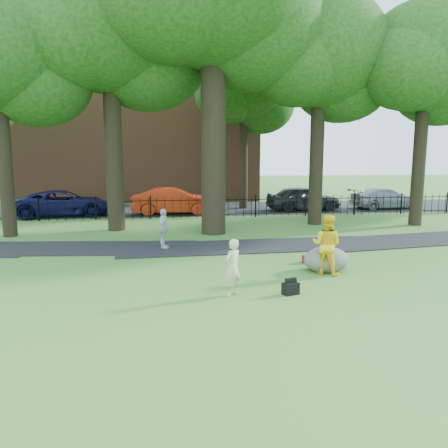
{
  "coord_description": "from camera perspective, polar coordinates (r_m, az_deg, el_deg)",
  "views": [
    {
      "loc": [
        -2.16,
        -12.59,
        3.59
      ],
      "look_at": [
        -0.19,
        2.0,
        1.23
      ],
      "focal_mm": 35.0,
      "sensor_mm": 36.0,
      "label": 1
    }
  ],
  "objects": [
    {
      "name": "pedestrian",
      "position": [
        16.83,
        -7.91,
        -0.62
      ],
      "size": [
        0.56,
        0.97,
        1.54
      ],
      "primitive_type": "imported",
      "rotation": [
        0.0,
        0.0,
        1.35
      ],
      "color": "silver",
      "rests_on": "ground"
    },
    {
      "name": "red_sedan",
      "position": [
        26.36,
        -6.62,
        2.99
      ],
      "size": [
        4.93,
        1.72,
        1.62
      ],
      "primitive_type": "imported",
      "rotation": [
        0.0,
        0.0,
        1.57
      ],
      "color": "red",
      "rests_on": "ground"
    },
    {
      "name": "navy_van",
      "position": [
        27.11,
        -20.15,
        2.55
      ],
      "size": [
        5.73,
        3.19,
        1.52
      ],
      "primitive_type": "imported",
      "rotation": [
        0.0,
        0.0,
        1.7
      ],
      "color": "#0C0E3C",
      "rests_on": "ground"
    },
    {
      "name": "ground",
      "position": [
        13.27,
        2.0,
        -6.61
      ],
      "size": [
        120.0,
        120.0,
        0.0
      ],
      "primitive_type": "plane",
      "color": "#386E26",
      "rests_on": "ground"
    },
    {
      "name": "brick_building",
      "position": [
        36.71,
        -10.81,
        12.71
      ],
      "size": [
        18.0,
        8.0,
        12.0
      ],
      "primitive_type": "cube",
      "color": "brown",
      "rests_on": "ground"
    },
    {
      "name": "man",
      "position": [
        13.46,
        13.25,
        -2.63
      ],
      "size": [
        1.12,
        1.08,
        1.82
      ],
      "primitive_type": "imported",
      "rotation": [
        0.0,
        0.0,
        2.49
      ],
      "color": "yellow",
      "rests_on": "ground"
    },
    {
      "name": "red_bag",
      "position": [
        14.9,
        10.9,
        -4.52
      ],
      "size": [
        0.38,
        0.26,
        0.25
      ],
      "primitive_type": "cube",
      "rotation": [
        0.0,
        0.0,
        -0.08
      ],
      "color": "maroon",
      "rests_on": "ground"
    },
    {
      "name": "boulder",
      "position": [
        13.92,
        13.2,
        -4.34
      ],
      "size": [
        1.71,
        1.53,
        0.82
      ],
      "primitive_type": "ellipsoid",
      "rotation": [
        0.0,
        0.0,
        0.4
      ],
      "color": "slate",
      "rests_on": "ground"
    },
    {
      "name": "street",
      "position": [
        28.89,
        -3.34,
        1.95
      ],
      "size": [
        80.0,
        7.0,
        0.02
      ],
      "primitive_type": "cube",
      "color": "black",
      "rests_on": "ground"
    },
    {
      "name": "grey_car",
      "position": [
        28.53,
        10.31,
        3.33
      ],
      "size": [
        4.7,
        2.01,
        1.58
      ],
      "primitive_type": "imported",
      "rotation": [
        0.0,
        0.0,
        1.6
      ],
      "color": "black",
      "rests_on": "ground"
    },
    {
      "name": "woman",
      "position": [
        11.19,
        1.12,
        -5.68
      ],
      "size": [
        0.64,
        0.6,
        1.47
      ],
      "primitive_type": "imported",
      "rotation": [
        0.0,
        0.0,
        3.78
      ],
      "color": "beige",
      "rests_on": "ground"
    },
    {
      "name": "silver_car",
      "position": [
        30.94,
        20.32,
        3.15
      ],
      "size": [
        4.82,
        2.2,
        1.37
      ],
      "primitive_type": "imported",
      "rotation": [
        0.0,
        0.0,
        1.63
      ],
      "color": "gray",
      "rests_on": "ground"
    },
    {
      "name": "footpath",
      "position": [
        17.17,
        3.11,
        -2.98
      ],
      "size": [
        36.07,
        3.85,
        0.03
      ],
      "primitive_type": "cube",
      "rotation": [
        0.0,
        0.0,
        0.03
      ],
      "color": "black",
      "rests_on": "ground"
    },
    {
      "name": "backpack",
      "position": [
        11.54,
        8.68,
        -8.33
      ],
      "size": [
        0.47,
        0.38,
        0.31
      ],
      "primitive_type": "cube",
      "rotation": [
        0.0,
        0.0,
        0.34
      ],
      "color": "black",
      "rests_on": "ground"
    },
    {
      "name": "iron_fence",
      "position": [
        24.86,
        -2.65,
        2.19
      ],
      "size": [
        44.0,
        0.04,
        1.2
      ],
      "color": "black",
      "rests_on": "ground"
    },
    {
      "name": "tree_row",
      "position": [
        21.65,
        -0.43,
        21.28
      ],
      "size": [
        26.82,
        7.96,
        12.42
      ],
      "color": "black",
      "rests_on": "ground"
    }
  ]
}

